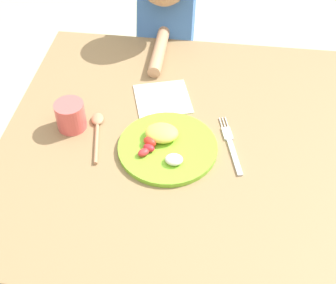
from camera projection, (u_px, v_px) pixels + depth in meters
The scene contains 8 objects.
ground_plane at pixel (185, 272), 1.77m from camera, with size 8.00×8.00×0.00m, color beige.
dining_table at pixel (191, 167), 1.34m from camera, with size 1.04×0.95×0.73m.
plate at pixel (166, 145), 1.22m from camera, with size 0.26×0.26×0.05m.
fork at pixel (231, 146), 1.23m from camera, with size 0.07×0.21×0.01m.
spoon at pixel (97, 128), 1.27m from camera, with size 0.06×0.19×0.02m.
drinking_cup at pixel (71, 116), 1.26m from camera, with size 0.08×0.08×0.08m, color #E55A57.
person at pixel (167, 68), 1.79m from camera, with size 0.19×0.42×1.00m.
napkin at pixel (163, 99), 1.36m from camera, with size 0.16×0.15×0.00m, color white.
Camera 1 is at (0.05, -0.88, 1.61)m, focal length 49.30 mm.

